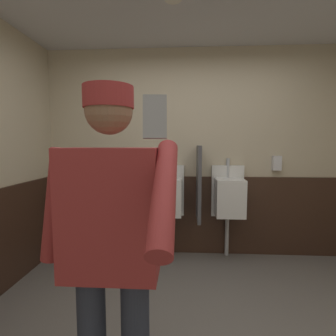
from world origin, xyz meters
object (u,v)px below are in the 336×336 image
urinal_middle (229,197)px  soap_dispenser (277,163)px  cell_phone (155,117)px  person (111,235)px  urinal_left (168,196)px

urinal_middle → soap_dispenser: 0.73m
urinal_middle → cell_phone: size_ratio=11.27×
urinal_middle → person: size_ratio=0.74×
cell_phone → person: bearing=112.7°
cell_phone → soap_dispenser: cell_phone is taller
urinal_middle → cell_phone: bearing=-104.6°
urinal_left → soap_dispenser: size_ratio=6.89×
person → urinal_left: bearing=85.4°
urinal_middle → urinal_left: bearing=180.0°
cell_phone → soap_dispenser: bearing=58.8°
urinal_middle → cell_phone: (-0.63, -2.43, 0.71)m
urinal_middle → person: bearing=-115.1°
urinal_left → person: size_ratio=0.74×
soap_dispenser → cell_phone: bearing=-115.7°
urinal_left → cell_phone: 2.54m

